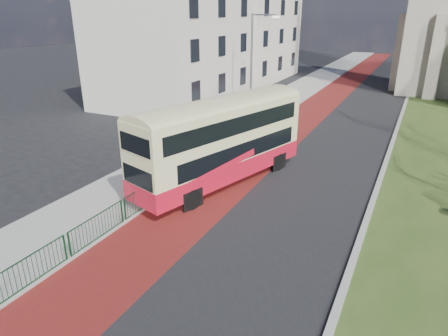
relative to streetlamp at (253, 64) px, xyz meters
The scene contains 11 objects.
ground 19.08m from the streetlamp, 76.42° to the right, with size 160.00×160.00×0.00m, color black.
road_carriageway 7.70m from the streetlamp, 18.88° to the left, with size 9.00×120.00×0.01m, color black.
bus_lane 5.91m from the streetlamp, 32.43° to the left, with size 3.40×120.00×0.01m, color #591414.
pavement_west 5.00m from the streetlamp, 108.07° to the left, with size 4.00×120.00×0.12m, color gray.
kerb_west 5.13m from the streetlamp, 56.03° to the left, with size 0.25×120.00×0.13m, color #999993.
kerb_east 12.07m from the streetlamp, 20.95° to the left, with size 0.25×80.00×0.13m, color #999993.
pedestrian_railing 14.64m from the streetlamp, 84.30° to the right, with size 0.07×24.00×1.12m.
street_block_near 10.62m from the streetlamp, 157.49° to the left, with size 10.30×14.30×13.00m.
street_block_far 22.24m from the streetlamp, 115.76° to the left, with size 10.30×16.30×11.50m.
streetlamp is the anchor object (origin of this frame).
bus 12.10m from the streetlamp, 74.77° to the right, with size 5.18×10.35×4.23m.
Camera 1 is at (7.30, -10.39, 8.30)m, focal length 32.00 mm.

